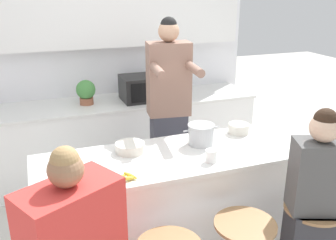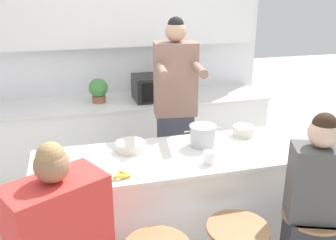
# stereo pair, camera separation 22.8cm
# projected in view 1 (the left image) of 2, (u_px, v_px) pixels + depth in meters

# --- Properties ---
(wall_back) EXTENTS (3.36, 0.22, 2.70)m
(wall_back) POSITION_uv_depth(u_px,v_px,m) (111.00, 38.00, 4.28)
(wall_back) COLOR white
(wall_back) RESTS_ON ground_plane
(back_counter) EXTENTS (3.12, 0.69, 0.88)m
(back_counter) POSITION_uv_depth(u_px,v_px,m) (122.00, 137.00, 4.36)
(back_counter) COLOR white
(back_counter) RESTS_ON ground_plane
(kitchen_island) EXTENTS (1.99, 0.71, 0.93)m
(kitchen_island) POSITION_uv_depth(u_px,v_px,m) (171.00, 209.00, 2.91)
(kitchen_island) COLOR black
(kitchen_island) RESTS_ON ground_plane
(person_cooking) EXTENTS (0.45, 0.62, 1.86)m
(person_cooking) POSITION_uv_depth(u_px,v_px,m) (169.00, 121.00, 3.45)
(person_cooking) COLOR #383842
(person_cooking) RESTS_ON ground_plane
(person_seated_near) EXTENTS (0.38, 0.35, 1.40)m
(person_seated_near) POSITION_uv_depth(u_px,v_px,m) (311.00, 214.00, 2.53)
(person_seated_near) COLOR #333338
(person_seated_near) RESTS_ON ground_plane
(cooking_pot) EXTENTS (0.30, 0.21, 0.16)m
(cooking_pot) POSITION_uv_depth(u_px,v_px,m) (201.00, 134.00, 2.91)
(cooking_pot) COLOR #B7BABC
(cooking_pot) RESTS_ON kitchen_island
(fruit_bowl) EXTENTS (0.17, 0.17, 0.08)m
(fruit_bowl) POSITION_uv_depth(u_px,v_px,m) (239.00, 128.00, 3.15)
(fruit_bowl) COLOR silver
(fruit_bowl) RESTS_ON kitchen_island
(mixing_bowl_steel) EXTENTS (0.22, 0.22, 0.07)m
(mixing_bowl_steel) POSITION_uv_depth(u_px,v_px,m) (130.00, 147.00, 2.80)
(mixing_bowl_steel) COLOR silver
(mixing_bowl_steel) RESTS_ON kitchen_island
(coffee_cup_near) EXTENTS (0.11, 0.08, 0.09)m
(coffee_cup_near) POSITION_uv_depth(u_px,v_px,m) (211.00, 156.00, 2.63)
(coffee_cup_near) COLOR white
(coffee_cup_near) RESTS_ON kitchen_island
(banana_bunch) EXTENTS (0.14, 0.10, 0.05)m
(banana_bunch) POSITION_uv_depth(u_px,v_px,m) (127.00, 177.00, 2.39)
(banana_bunch) COLOR yellow
(banana_bunch) RESTS_ON kitchen_island
(microwave) EXTENTS (0.50, 0.40, 0.27)m
(microwave) POSITION_uv_depth(u_px,v_px,m) (144.00, 88.00, 4.22)
(microwave) COLOR black
(microwave) RESTS_ON back_counter
(potted_plant) EXTENTS (0.21, 0.21, 0.27)m
(potted_plant) POSITION_uv_depth(u_px,v_px,m) (86.00, 91.00, 4.04)
(potted_plant) COLOR #93563D
(potted_plant) RESTS_ON back_counter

